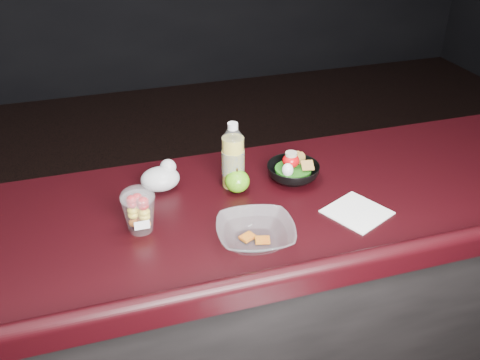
% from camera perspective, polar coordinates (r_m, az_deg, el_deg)
% --- Properties ---
extents(counter, '(4.06, 0.71, 1.02)m').
position_cam_1_polar(counter, '(1.95, 1.07, -15.17)').
color(counter, black).
rests_on(counter, ground).
extents(lemonade_bottle, '(0.07, 0.07, 0.22)m').
position_cam_1_polar(lemonade_bottle, '(1.67, -0.75, 2.14)').
color(lemonade_bottle, gold).
rests_on(lemonade_bottle, counter).
extents(fruit_cup, '(0.10, 0.10, 0.14)m').
position_cam_1_polar(fruit_cup, '(1.50, -10.75, -3.05)').
color(fruit_cup, white).
rests_on(fruit_cup, counter).
extents(green_apple, '(0.08, 0.08, 0.08)m').
position_cam_1_polar(green_apple, '(1.66, -0.30, -0.12)').
color(green_apple, '#3C8E10').
rests_on(green_apple, counter).
extents(plastic_bag, '(0.12, 0.10, 0.09)m').
position_cam_1_polar(plastic_bag, '(1.69, -8.40, 0.28)').
color(plastic_bag, silver).
rests_on(plastic_bag, counter).
extents(snack_bowl, '(0.22, 0.22, 0.09)m').
position_cam_1_polar(snack_bowl, '(1.73, 5.64, 0.96)').
color(snack_bowl, black).
rests_on(snack_bowl, counter).
extents(takeout_bowl, '(0.25, 0.25, 0.05)m').
position_cam_1_polar(takeout_bowl, '(1.45, 1.68, -5.74)').
color(takeout_bowl, silver).
rests_on(takeout_bowl, counter).
extents(paper_napkin, '(0.21, 0.21, 0.00)m').
position_cam_1_polar(paper_napkin, '(1.62, 12.37, -3.37)').
color(paper_napkin, white).
rests_on(paper_napkin, counter).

